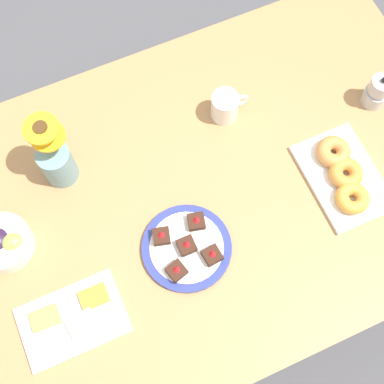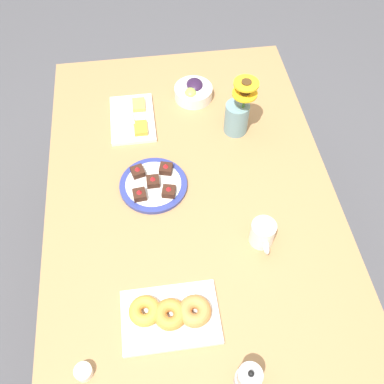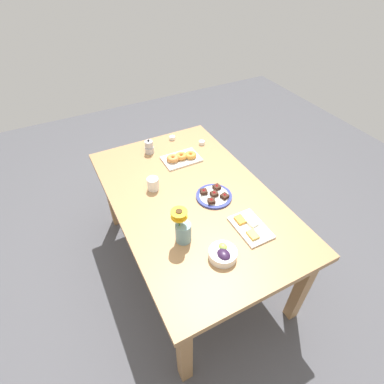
{
  "view_description": "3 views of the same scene",
  "coord_description": "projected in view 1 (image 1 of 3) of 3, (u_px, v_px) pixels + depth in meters",
  "views": [
    {
      "loc": [
        -0.21,
        -0.47,
        2.11
      ],
      "look_at": [
        0.0,
        0.0,
        0.78
      ],
      "focal_mm": 50.0,
      "sensor_mm": 36.0,
      "label": 1
    },
    {
      "loc": [
        0.83,
        -0.11,
        1.95
      ],
      "look_at": [
        0.0,
        0.0,
        0.78
      ],
      "focal_mm": 40.0,
      "sensor_mm": 36.0,
      "label": 2
    },
    {
      "loc": [
        -1.29,
        0.67,
        2.1
      ],
      "look_at": [
        0.0,
        0.0,
        0.78
      ],
      "focal_mm": 28.0,
      "sensor_mm": 36.0,
      "label": 3
    }
  ],
  "objects": [
    {
      "name": "moka_pot",
      "position": [
        377.0,
        92.0,
        1.53
      ],
      "size": [
        0.11,
        0.07,
        0.12
      ],
      "color": "#B7B7BC",
      "rests_on": "dining_table"
    },
    {
      "name": "dessert_plate",
      "position": [
        187.0,
        247.0,
        1.4
      ],
      "size": [
        0.24,
        0.24,
        0.05
      ],
      "color": "navy",
      "rests_on": "dining_table"
    },
    {
      "name": "ground_plane",
      "position": [
        192.0,
        261.0,
        2.16
      ],
      "size": [
        6.0,
        6.0,
        0.0
      ],
      "primitive_type": "plane",
      "color": "#4C4C51"
    },
    {
      "name": "dining_table",
      "position": [
        192.0,
        208.0,
        1.54
      ],
      "size": [
        1.6,
        1.0,
        0.74
      ],
      "color": "#A87A4C",
      "rests_on": "ground_plane"
    },
    {
      "name": "coffee_mug",
      "position": [
        225.0,
        106.0,
        1.52
      ],
      "size": [
        0.11,
        0.08,
        0.09
      ],
      "color": "white",
      "rests_on": "dining_table"
    },
    {
      "name": "grape_bowl",
      "position": [
        2.0,
        243.0,
        1.39
      ],
      "size": [
        0.15,
        0.15,
        0.07
      ],
      "color": "white",
      "rests_on": "dining_table"
    },
    {
      "name": "croissant_platter",
      "position": [
        343.0,
        175.0,
        1.46
      ],
      "size": [
        0.19,
        0.28,
        0.05
      ],
      "color": "white",
      "rests_on": "dining_table"
    },
    {
      "name": "cheese_platter",
      "position": [
        73.0,
        318.0,
        1.34
      ],
      "size": [
        0.26,
        0.17,
        0.03
      ],
      "color": "white",
      "rests_on": "dining_table"
    },
    {
      "name": "flower_vase",
      "position": [
        56.0,
        160.0,
        1.41
      ],
      "size": [
        0.1,
        0.11,
        0.24
      ],
      "color": "#6B939E",
      "rests_on": "dining_table"
    }
  ]
}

